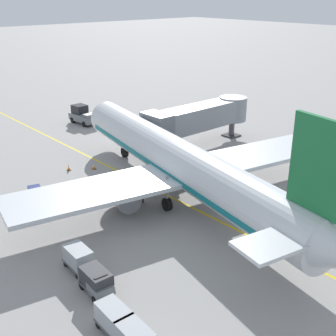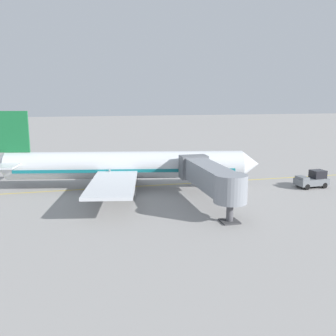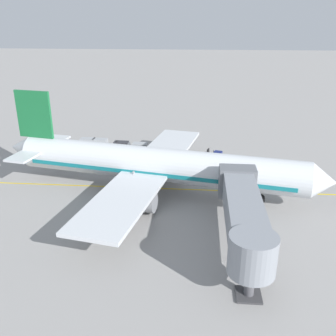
# 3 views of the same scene
# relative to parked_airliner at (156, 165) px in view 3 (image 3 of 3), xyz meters

# --- Properties ---
(ground_plane) EXTENTS (400.00, 400.00, 0.00)m
(ground_plane) POSITION_rel_parked_airliner_xyz_m (-0.72, 0.36, -3.19)
(ground_plane) COLOR gray
(gate_lead_in_line) EXTENTS (0.24, 80.00, 0.01)m
(gate_lead_in_line) POSITION_rel_parked_airliner_xyz_m (-0.72, 0.36, -3.18)
(gate_lead_in_line) COLOR gold
(gate_lead_in_line) RESTS_ON ground
(parked_airliner) EXTENTS (30.44, 37.15, 10.63)m
(parked_airliner) POSITION_rel_parked_airliner_xyz_m (0.00, 0.00, 0.00)
(parked_airliner) COLOR silver
(parked_airliner) RESTS_ON ground
(jet_bridge) EXTENTS (14.73, 3.50, 4.98)m
(jet_bridge) POSITION_rel_parked_airliner_xyz_m (10.86, 8.51, 0.27)
(jet_bridge) COLOR gray
(jet_bridge) RESTS_ON ground
(baggage_tug_lead) EXTENTS (1.49, 2.60, 1.62)m
(baggage_tug_lead) POSITION_rel_parked_airliner_xyz_m (-12.81, -6.43, -2.47)
(baggage_tug_lead) COLOR slate
(baggage_tug_lead) RESTS_ON ground
(baggage_tug_trailing) EXTENTS (1.86, 2.73, 1.62)m
(baggage_tug_trailing) POSITION_rel_parked_airliner_xyz_m (-10.22, 6.76, -2.47)
(baggage_tug_trailing) COLOR navy
(baggage_tug_trailing) RESTS_ON ground
(baggage_cart_front) EXTENTS (1.40, 2.93, 1.58)m
(baggage_cart_front) POSITION_rel_parked_airliner_xyz_m (-12.37, -3.72, -2.24)
(baggage_cart_front) COLOR #4C4C51
(baggage_cart_front) RESTS_ON ground
(baggage_cart_second_in_train) EXTENTS (1.40, 2.93, 1.58)m
(baggage_cart_second_in_train) POSITION_rel_parked_airliner_xyz_m (-12.79, -6.53, -2.24)
(baggage_cart_second_in_train) COLOR #4C4C51
(baggage_cart_second_in_train) RESTS_ON ground
(baggage_cart_third_in_train) EXTENTS (1.40, 2.93, 1.58)m
(baggage_cart_third_in_train) POSITION_rel_parked_airliner_xyz_m (-13.86, -9.91, -2.24)
(baggage_cart_third_in_train) COLOR #4C4C51
(baggage_cart_third_in_train) RESTS_ON ground
(baggage_cart_tail_end) EXTENTS (1.40, 2.93, 1.58)m
(baggage_cart_tail_end) POSITION_rel_parked_airliner_xyz_m (-13.96, -11.84, -2.24)
(baggage_cart_tail_end) COLOR #4C4C51
(baggage_cart_tail_end) RESTS_ON ground
(ground_crew_wing_walker) EXTENTS (0.72, 0.33, 1.69)m
(ground_crew_wing_walker) POSITION_rel_parked_airliner_xyz_m (-3.31, 1.18, -2.23)
(ground_crew_wing_walker) COLOR #232328
(ground_crew_wing_walker) RESTS_ON ground
(safety_cone_nose_left) EXTENTS (0.36, 0.36, 0.59)m
(safety_cone_nose_left) POSITION_rel_parked_airliner_xyz_m (-2.24, 10.44, -2.90)
(safety_cone_nose_left) COLOR black
(safety_cone_nose_left) RESTS_ON ground
(safety_cone_nose_right) EXTENTS (0.36, 0.36, 0.59)m
(safety_cone_nose_right) POSITION_rel_parked_airliner_xyz_m (-4.35, 11.84, -2.90)
(safety_cone_nose_right) COLOR black
(safety_cone_nose_right) RESTS_ON ground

